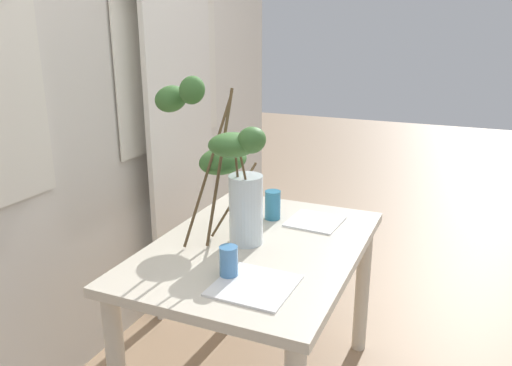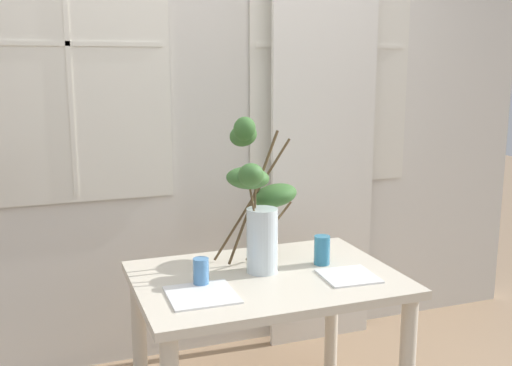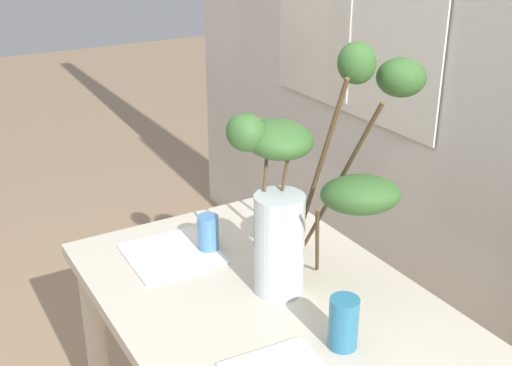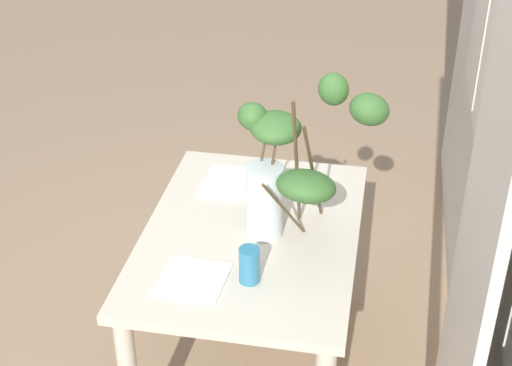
% 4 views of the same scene
% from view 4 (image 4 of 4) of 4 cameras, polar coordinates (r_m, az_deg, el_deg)
% --- Properties ---
extents(curtain_sheer_side, '(0.64, 0.03, 2.46)m').
position_cam_4_polar(curtain_sheer_side, '(2.07, 16.49, -4.10)').
color(curtain_sheer_side, silver).
rests_on(curtain_sheer_side, ground).
extents(dining_table, '(1.14, 0.81, 0.73)m').
position_cam_4_polar(dining_table, '(2.97, -0.36, -5.50)').
color(dining_table, beige).
rests_on(dining_table, ground).
extents(vase_with_branches, '(0.47, 0.58, 0.69)m').
position_cam_4_polar(vase_with_branches, '(2.70, 2.49, 1.32)').
color(vase_with_branches, silver).
rests_on(vase_with_branches, dining_table).
extents(drinking_glass_blue_left, '(0.07, 0.07, 0.12)m').
position_cam_4_polar(drinking_glass_blue_left, '(3.12, 0.34, 0.38)').
color(drinking_glass_blue_left, '#4C84BC').
rests_on(drinking_glass_blue_left, dining_table).
extents(drinking_glass_blue_right, '(0.07, 0.07, 0.13)m').
position_cam_4_polar(drinking_glass_blue_right, '(2.62, -0.51, -6.19)').
color(drinking_glass_blue_right, teal).
rests_on(drinking_glass_blue_right, dining_table).
extents(plate_square_left, '(0.27, 0.27, 0.01)m').
position_cam_4_polar(plate_square_left, '(3.19, -1.56, -0.01)').
color(plate_square_left, white).
rests_on(plate_square_left, dining_table).
extents(plate_square_right, '(0.24, 0.24, 0.01)m').
position_cam_4_polar(plate_square_right, '(2.67, -4.77, -7.21)').
color(plate_square_right, white).
rests_on(plate_square_right, dining_table).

